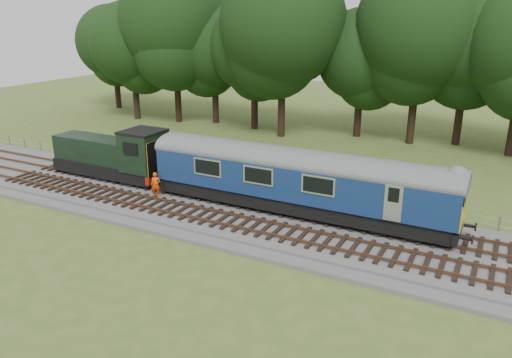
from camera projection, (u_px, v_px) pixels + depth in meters
The scene contains 9 objects.
ground at pixel (236, 216), 29.71m from camera, with size 120.00×120.00×0.00m, color #476023.
ballast at pixel (236, 213), 29.66m from camera, with size 70.00×7.00×0.35m, color #4C4C4F.
track_north at pixel (247, 202), 30.76m from camera, with size 67.20×2.40×0.21m.
track_south at pixel (222, 219), 28.24m from camera, with size 67.20×2.40×0.21m.
fence at pixel (269, 193), 33.49m from camera, with size 64.00×0.12×1.00m, color #6B6054, non-canonical shape.
tree_line at pixel (349, 138), 48.19m from camera, with size 70.00×8.00×18.00m, color black, non-canonical shape.
dmu_railcar at pixel (297, 176), 28.60m from camera, with size 18.05×2.86×3.88m.
shunter_loco at pixel (114, 156), 34.92m from camera, with size 8.91×2.60×3.38m.
worker at pixel (156, 185), 31.54m from camera, with size 0.59×0.39×1.61m, color #F3490C.
Camera 1 is at (13.81, -23.78, 11.54)m, focal length 35.00 mm.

